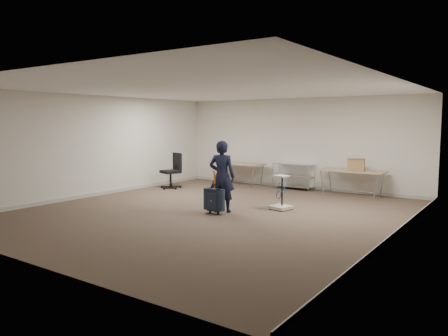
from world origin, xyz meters
The scene contains 10 objects.
ground centered at (0.00, 0.00, 0.00)m, with size 9.00×9.00×0.00m, color #45372A.
room_shell centered at (0.00, 1.38, 0.05)m, with size 8.00×9.00×9.00m.
folding_table_left centered at (-1.90, 3.95, 0.68)m, with size 1.80×0.75×0.73m.
folding_table_right centered at (1.90, 3.95, 0.68)m, with size 1.80×0.75×0.73m.
wire_shelf centered at (0.00, 4.20, 0.44)m, with size 1.22×0.47×0.80m.
person centered at (0.16, 0.14, 0.82)m, with size 0.60×0.39×1.65m, color black.
suitcase centered at (0.15, -0.15, 0.33)m, with size 0.35×0.21×0.96m.
office_chair centered at (-3.21, 2.20, 0.33)m, with size 0.67×0.67×1.10m.
equipment_cart centered at (1.15, 1.16, 0.21)m, with size 0.52×0.52×0.81m.
cardboard_box centered at (2.02, 3.90, 0.89)m, with size 0.44×0.33×0.33m, color olive.
Camera 1 is at (5.86, -7.96, 2.06)m, focal length 35.00 mm.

